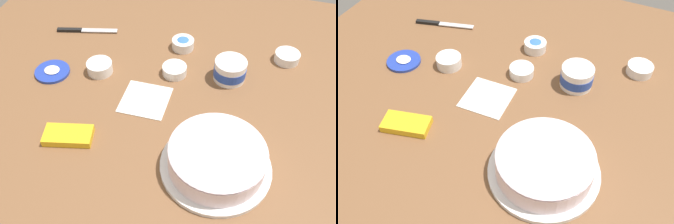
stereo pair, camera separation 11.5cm
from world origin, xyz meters
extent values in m
plane|color=brown|center=(0.00, 0.00, 0.00)|extent=(1.54, 1.54, 0.00)
cylinder|color=white|center=(0.27, -0.21, 0.01)|extent=(0.31, 0.31, 0.01)
cylinder|color=pink|center=(0.27, -0.21, 0.04)|extent=(0.25, 0.25, 0.05)
cylinder|color=white|center=(0.27, -0.21, 0.05)|extent=(0.27, 0.27, 0.06)
ellipsoid|color=white|center=(0.27, -0.21, 0.08)|extent=(0.27, 0.27, 0.02)
cylinder|color=white|center=(0.24, 0.17, 0.04)|extent=(0.11, 0.11, 0.07)
cylinder|color=#2347B2|center=(0.24, 0.17, 0.03)|extent=(0.11, 0.11, 0.03)
cylinder|color=white|center=(0.24, 0.17, 0.07)|extent=(0.09, 0.09, 0.01)
cylinder|color=#233DAD|center=(-0.35, 0.02, 0.01)|extent=(0.12, 0.12, 0.01)
ellipsoid|color=white|center=(-0.35, 0.02, 0.01)|extent=(0.05, 0.05, 0.01)
cube|color=silver|center=(-0.29, 0.29, 0.01)|extent=(0.14, 0.06, 0.00)
cube|color=black|center=(-0.41, 0.26, 0.01)|extent=(0.10, 0.04, 0.01)
cylinder|color=white|center=(-0.20, 0.08, 0.02)|extent=(0.09, 0.09, 0.04)
cylinder|color=pink|center=(-0.20, 0.08, 0.02)|extent=(0.07, 0.07, 0.01)
ellipsoid|color=pink|center=(-0.20, 0.08, 0.03)|extent=(0.06, 0.06, 0.02)
cylinder|color=white|center=(0.05, 0.29, 0.02)|extent=(0.08, 0.08, 0.04)
cylinder|color=blue|center=(0.05, 0.29, 0.02)|extent=(0.07, 0.07, 0.01)
ellipsoid|color=blue|center=(0.05, 0.29, 0.03)|extent=(0.06, 0.06, 0.02)
cylinder|color=white|center=(0.06, 0.14, 0.02)|extent=(0.08, 0.08, 0.03)
cylinder|color=#B251C6|center=(0.06, 0.14, 0.01)|extent=(0.07, 0.07, 0.01)
ellipsoid|color=#B251C6|center=(0.06, 0.14, 0.02)|extent=(0.06, 0.06, 0.02)
cylinder|color=white|center=(0.42, 0.32, 0.02)|extent=(0.09, 0.09, 0.03)
cylinder|color=yellow|center=(0.42, 0.32, 0.02)|extent=(0.07, 0.07, 0.01)
ellipsoid|color=yellow|center=(0.42, 0.32, 0.02)|extent=(0.06, 0.06, 0.02)
cube|color=yellow|center=(-0.17, -0.23, 0.01)|extent=(0.16, 0.11, 0.02)
cube|color=white|center=(0.00, -0.01, 0.00)|extent=(0.15, 0.15, 0.01)
camera|label=1|loc=(0.32, -0.82, 0.88)|focal=40.38mm
camera|label=2|loc=(0.43, -0.77, 0.88)|focal=40.38mm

